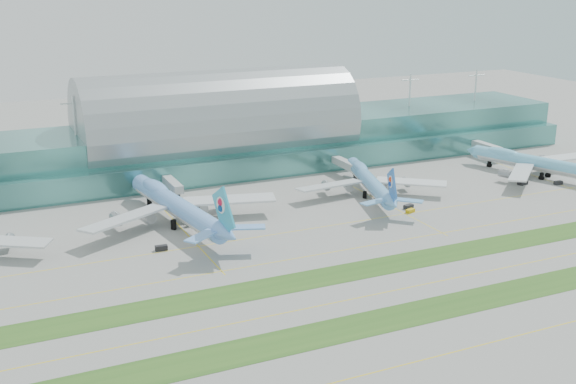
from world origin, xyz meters
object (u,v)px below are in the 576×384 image
terminal (218,136)px  airliner_c (369,181)px  airliner_b (176,205)px  airliner_d (537,162)px

terminal → airliner_c: (39.49, -63.20, -8.46)m
airliner_b → airliner_c: airliner_b is taller
terminal → airliner_b: 75.64m
terminal → airliner_b: terminal is taller
terminal → airliner_d: bearing=-30.6°
airliner_d → airliner_c: bearing=155.8°
airliner_c → airliner_d: bearing=11.5°
airliner_b → airliner_d: (155.74, -4.51, -0.77)m
terminal → airliner_c: size_ratio=5.11×
airliner_b → airliner_c: 77.58m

